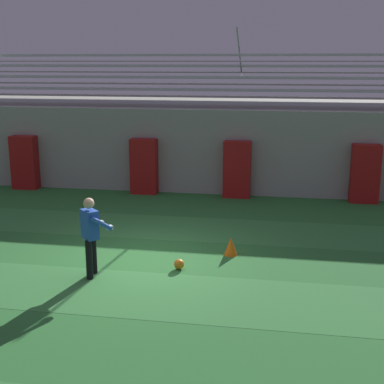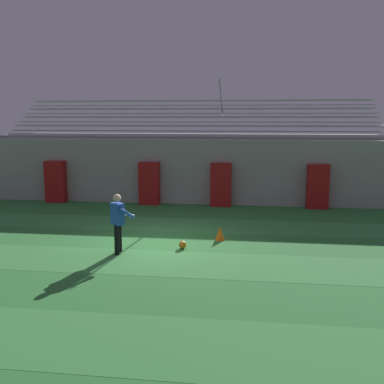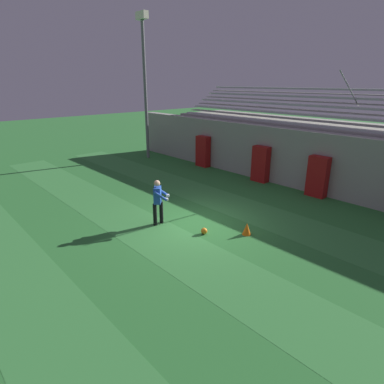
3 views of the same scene
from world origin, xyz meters
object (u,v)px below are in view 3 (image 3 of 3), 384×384
at_px(floodlight_pole, 144,71).
at_px(soccer_ball, 204,231).
at_px(goalkeeper, 158,199).
at_px(traffic_cone, 247,229).
at_px(padding_pillar_gate_right, 318,177).
at_px(padding_pillar_gate_left, 261,164).
at_px(padding_pillar_far_left, 203,151).

xyz_separation_m(floodlight_pole, soccer_ball, (10.95, -5.35, -5.44)).
relative_size(goalkeeper, soccer_ball, 7.59).
bearing_deg(goalkeeper, traffic_cone, 32.07).
height_order(soccer_ball, traffic_cone, traffic_cone).
bearing_deg(goalkeeper, padding_pillar_gate_right, 71.52).
distance_m(padding_pillar_gate_left, floodlight_pole, 9.76).
relative_size(padding_pillar_gate_left, floodlight_pole, 0.21).
bearing_deg(padding_pillar_far_left, padding_pillar_gate_left, 0.00).
distance_m(padding_pillar_gate_right, floodlight_pole, 12.56).
distance_m(padding_pillar_gate_right, padding_pillar_far_left, 7.35).
bearing_deg(traffic_cone, padding_pillar_gate_left, 122.52).
bearing_deg(floodlight_pole, padding_pillar_gate_right, 5.31).
height_order(padding_pillar_gate_left, padding_pillar_far_left, same).
relative_size(floodlight_pole, soccer_ball, 40.47).
distance_m(padding_pillar_gate_left, soccer_ball, 6.92).
xyz_separation_m(padding_pillar_gate_right, floodlight_pole, (-11.62, -1.08, 4.63)).
relative_size(padding_pillar_gate_right, padding_pillar_far_left, 1.00).
height_order(padding_pillar_gate_left, traffic_cone, padding_pillar_gate_left).
height_order(padding_pillar_gate_right, floodlight_pole, floodlight_pole).
xyz_separation_m(padding_pillar_far_left, soccer_ball, (6.68, -6.43, -0.81)).
height_order(padding_pillar_gate_left, soccer_ball, padding_pillar_gate_left).
bearing_deg(padding_pillar_gate_right, padding_pillar_far_left, 180.00).
bearing_deg(padding_pillar_far_left, traffic_cone, -35.02).
bearing_deg(goalkeeper, floodlight_pole, 147.04).
relative_size(padding_pillar_far_left, soccer_ball, 8.35).
distance_m(soccer_ball, traffic_cone, 1.45).
bearing_deg(floodlight_pole, padding_pillar_far_left, 14.20).
xyz_separation_m(padding_pillar_far_left, goalkeeper, (4.99, -7.08, 0.04)).
height_order(floodlight_pole, traffic_cone, floodlight_pole).
distance_m(padding_pillar_far_left, goalkeeper, 8.66).
xyz_separation_m(goalkeeper, soccer_ball, (1.70, 0.65, -0.84)).
bearing_deg(padding_pillar_far_left, goalkeeper, -54.85).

